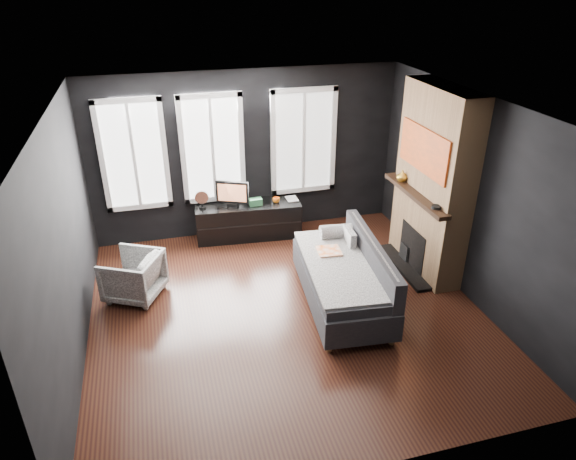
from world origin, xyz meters
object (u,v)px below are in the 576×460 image
object	(u,v)px
book	(287,193)
mantel_vase	(402,176)
armchair	(133,274)
monitor	(232,192)
media_console	(248,220)
mug	(276,199)
sofa	(342,274)

from	to	relation	value
book	mantel_vase	size ratio (longest dim) A/B	1.45
armchair	monitor	world-z (taller)	monitor
armchair	monitor	size ratio (longest dim) A/B	1.31
armchair	media_console	size ratio (longest dim) A/B	0.41
armchair	mug	distance (m)	2.66
armchair	mug	bearing A→B (deg)	146.31
armchair	book	bearing A→B (deg)	145.49
media_console	book	xyz separation A→B (m)	(0.66, -0.01, 0.42)
book	mug	bearing A→B (deg)	-163.14
sofa	armchair	xyz separation A→B (m)	(-2.68, 0.89, -0.10)
mantel_vase	armchair	bearing A→B (deg)	-177.84
media_console	book	bearing A→B (deg)	3.82
media_console	monitor	distance (m)	0.59
armchair	mantel_vase	distance (m)	4.09
media_console	monitor	bearing A→B (deg)	-171.09
mantel_vase	monitor	bearing A→B (deg)	153.54
media_console	book	world-z (taller)	book
armchair	media_console	bearing A→B (deg)	153.46
monitor	mantel_vase	distance (m)	2.68
monitor	book	size ratio (longest dim) A/B	2.17
book	media_console	bearing A→B (deg)	178.91
monitor	book	world-z (taller)	monitor
sofa	media_console	distance (m)	2.38
sofa	mantel_vase	bearing A→B (deg)	44.40
mug	mantel_vase	size ratio (longest dim) A/B	0.69
monitor	mug	world-z (taller)	monitor
media_console	mug	distance (m)	0.59
book	mantel_vase	bearing A→B (deg)	-39.02
sofa	armchair	bearing A→B (deg)	167.17
monitor	book	distance (m)	0.91
mug	monitor	bearing A→B (deg)	175.72
media_console	mug	bearing A→B (deg)	-3.72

